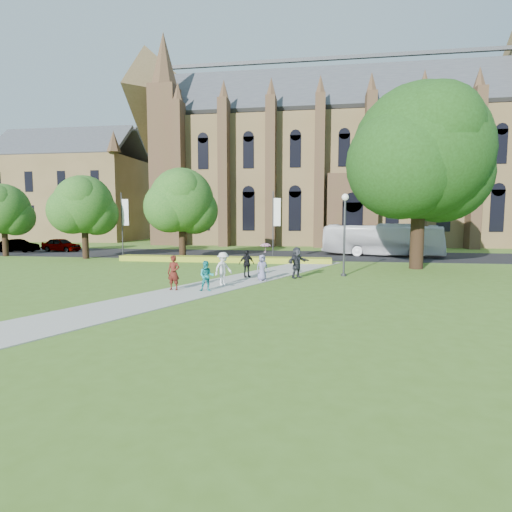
% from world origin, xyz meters
% --- Properties ---
extents(ground, '(160.00, 160.00, 0.00)m').
position_xyz_m(ground, '(0.00, 0.00, 0.00)').
color(ground, '#476C20').
rests_on(ground, ground).
extents(road, '(160.00, 10.00, 0.02)m').
position_xyz_m(road, '(0.00, 20.00, 0.01)').
color(road, black).
rests_on(road, ground).
extents(footpath, '(15.58, 28.54, 0.04)m').
position_xyz_m(footpath, '(0.00, 1.00, 0.02)').
color(footpath, '#B2B2A8').
rests_on(footpath, ground).
extents(flower_hedge, '(18.00, 1.40, 0.45)m').
position_xyz_m(flower_hedge, '(-2.00, 13.20, 0.23)').
color(flower_hedge, gold).
rests_on(flower_hedge, ground).
extents(cathedral, '(52.60, 18.25, 28.00)m').
position_xyz_m(cathedral, '(10.00, 39.73, 12.98)').
color(cathedral, brown).
rests_on(cathedral, ground).
extents(building_west, '(22.00, 14.00, 18.30)m').
position_xyz_m(building_west, '(-34.00, 42.00, 9.21)').
color(building_west, brown).
rests_on(building_west, ground).
extents(streetlamp, '(0.44, 0.44, 5.24)m').
position_xyz_m(streetlamp, '(7.50, 6.50, 3.30)').
color(streetlamp, '#38383D').
rests_on(streetlamp, ground).
extents(large_tree, '(9.60, 9.60, 13.20)m').
position_xyz_m(large_tree, '(13.00, 11.00, 8.37)').
color(large_tree, '#332114').
rests_on(large_tree, ground).
extents(street_tree_0, '(5.20, 5.20, 7.50)m').
position_xyz_m(street_tree_0, '(-15.00, 14.00, 4.87)').
color(street_tree_0, '#332114').
rests_on(street_tree_0, ground).
extents(street_tree_1, '(5.60, 5.60, 8.05)m').
position_xyz_m(street_tree_1, '(-6.00, 14.50, 5.22)').
color(street_tree_1, '#332114').
rests_on(street_tree_1, ground).
extents(street_tree_2, '(4.80, 4.80, 6.95)m').
position_xyz_m(street_tree_2, '(-24.00, 15.00, 4.53)').
color(street_tree_2, '#332114').
rests_on(street_tree_2, ground).
extents(banner_pole_0, '(0.70, 0.10, 6.00)m').
position_xyz_m(banner_pole_0, '(2.11, 15.20, 3.39)').
color(banner_pole_0, '#38383D').
rests_on(banner_pole_0, ground).
extents(banner_pole_1, '(0.70, 0.10, 6.00)m').
position_xyz_m(banner_pole_1, '(-11.89, 15.20, 3.39)').
color(banner_pole_1, '#38383D').
rests_on(banner_pole_1, ground).
extents(tour_coach, '(11.52, 5.11, 3.12)m').
position_xyz_m(tour_coach, '(12.02, 20.38, 1.58)').
color(tour_coach, white).
rests_on(tour_coach, road).
extents(car_0, '(4.51, 2.36, 1.46)m').
position_xyz_m(car_0, '(-21.83, 20.40, 0.75)').
color(car_0, gray).
rests_on(car_0, road).
extents(car_1, '(4.28, 1.76, 1.38)m').
position_xyz_m(car_1, '(-25.93, 18.97, 0.71)').
color(car_1, gray).
rests_on(car_1, road).
extents(pedestrian_0, '(0.69, 0.48, 1.79)m').
position_xyz_m(pedestrian_0, '(-1.50, -0.02, 0.94)').
color(pedestrian_0, '#4E1811').
rests_on(pedestrian_0, footpath).
extents(pedestrian_1, '(0.84, 0.71, 1.54)m').
position_xyz_m(pedestrian_1, '(0.26, -0.07, 0.81)').
color(pedestrian_1, teal).
rests_on(pedestrian_1, footpath).
extents(pedestrian_2, '(1.22, 1.35, 1.81)m').
position_xyz_m(pedestrian_2, '(0.67, 1.84, 0.95)').
color(pedestrian_2, silver).
rests_on(pedestrian_2, footpath).
extents(pedestrian_3, '(1.07, 0.87, 1.70)m').
position_xyz_m(pedestrian_3, '(1.47, 4.78, 0.89)').
color(pedestrian_3, black).
rests_on(pedestrian_3, footpath).
extents(pedestrian_4, '(0.89, 0.81, 1.53)m').
position_xyz_m(pedestrian_4, '(2.60, 3.69, 0.80)').
color(pedestrian_4, slate).
rests_on(pedestrian_4, footpath).
extents(pedestrian_5, '(1.58, 1.71, 1.91)m').
position_xyz_m(pedestrian_5, '(4.56, 5.09, 1.00)').
color(pedestrian_5, '#292A31').
rests_on(pedestrian_5, footpath).
extents(parasol, '(0.74, 0.74, 0.59)m').
position_xyz_m(parasol, '(2.78, 3.79, 1.86)').
color(parasol, '#C98E93').
rests_on(parasol, pedestrian_4).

